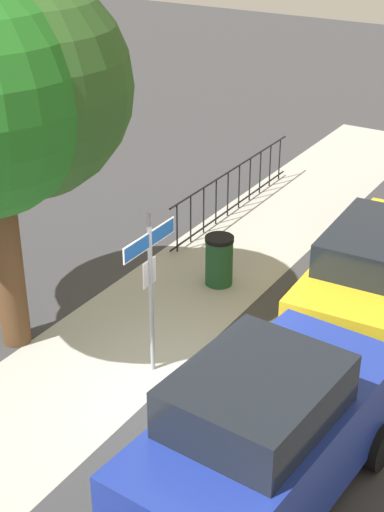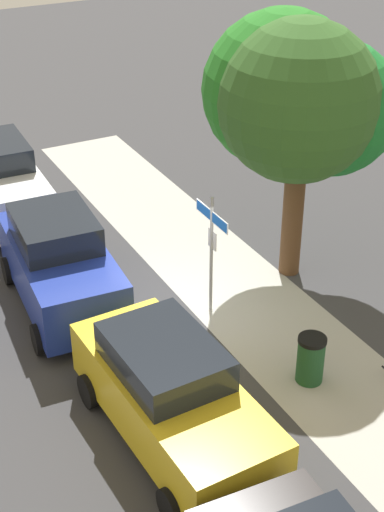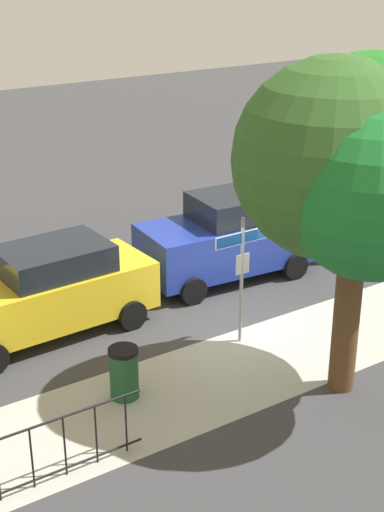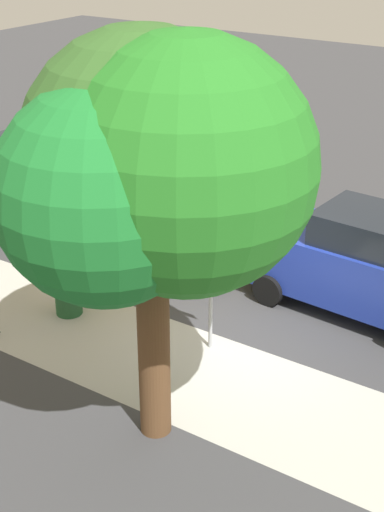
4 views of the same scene
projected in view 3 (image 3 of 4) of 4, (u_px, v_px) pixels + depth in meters
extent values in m
plane|color=#38383A|center=(244.00, 328.00, 15.81)|extent=(60.00, 60.00, 0.00)
cube|color=#A8A79E|center=(201.00, 383.00, 13.80)|extent=(24.00, 2.60, 0.00)
cylinder|color=#9EA0A5|center=(241.00, 281.00, 14.77)|extent=(0.07, 0.07, 2.70)
cube|color=#144799|center=(243.00, 238.00, 14.41)|extent=(1.26, 0.02, 0.22)
cube|color=white|center=(243.00, 238.00, 14.41)|extent=(1.29, 0.02, 0.25)
cube|color=silver|center=(243.00, 264.00, 14.60)|extent=(0.32, 0.02, 0.42)
cylinder|color=brown|center=(347.00, 308.00, 13.07)|extent=(0.47, 0.47, 3.26)
sphere|color=#1A6E29|center=(374.00, 190.00, 11.57)|extent=(2.91, 2.91, 2.91)
sphere|color=#2F5922|center=(333.00, 159.00, 12.11)|extent=(3.37, 3.37, 3.37)
sphere|color=#18651B|center=(346.00, 170.00, 12.28)|extent=(2.23, 2.23, 2.23)
sphere|color=#237120|center=(372.00, 154.00, 12.42)|extent=(3.42, 3.42, 3.42)
cube|color=white|center=(369.00, 208.00, 20.31)|extent=(4.41, 2.00, 1.12)
cube|color=black|center=(379.00, 176.00, 20.10)|extent=(2.15, 1.69, 0.61)
cylinder|color=black|center=(349.00, 248.00, 19.11)|extent=(0.65, 0.25, 0.64)
cylinder|color=black|center=(304.00, 227.00, 20.55)|extent=(0.65, 0.25, 0.64)
cylinder|color=black|center=(383.00, 209.00, 21.94)|extent=(0.65, 0.25, 0.64)
cube|color=navy|center=(226.00, 243.00, 17.89)|extent=(4.30, 2.10, 1.16)
cube|color=black|center=(236.00, 206.00, 17.66)|extent=(2.12, 1.72, 0.62)
cylinder|color=black|center=(193.00, 291.00, 16.75)|extent=(0.65, 0.27, 0.64)
cylinder|color=black|center=(157.00, 263.00, 18.20)|extent=(0.65, 0.27, 0.64)
cylinder|color=black|center=(295.00, 266.00, 18.03)|extent=(0.65, 0.27, 0.64)
cylinder|color=black|center=(254.00, 242.00, 19.48)|extent=(0.65, 0.27, 0.64)
cube|color=gold|center=(45.00, 297.00, 15.29)|extent=(4.62, 1.94, 1.02)
cube|color=black|center=(54.00, 259.00, 15.13)|extent=(2.25, 1.63, 0.56)
cylinder|color=black|center=(132.00, 315.00, 15.66)|extent=(0.65, 0.25, 0.64)
cylinder|color=black|center=(92.00, 286.00, 16.98)|extent=(0.65, 0.25, 0.64)
cylinder|color=black|center=(126.00, 423.00, 11.76)|extent=(0.03, 0.03, 1.05)
cylinder|color=black|center=(96.00, 435.00, 11.49)|extent=(0.03, 0.03, 1.05)
cylinder|color=black|center=(65.00, 446.00, 11.22)|extent=(0.03, 0.03, 1.05)
cylinder|color=black|center=(32.00, 458.00, 10.96)|extent=(0.03, 0.03, 1.05)
cylinder|color=#1E4C28|center=(124.00, 375.00, 13.23)|extent=(0.52, 0.52, 0.90)
cylinder|color=black|center=(123.00, 351.00, 13.04)|extent=(0.55, 0.55, 0.08)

